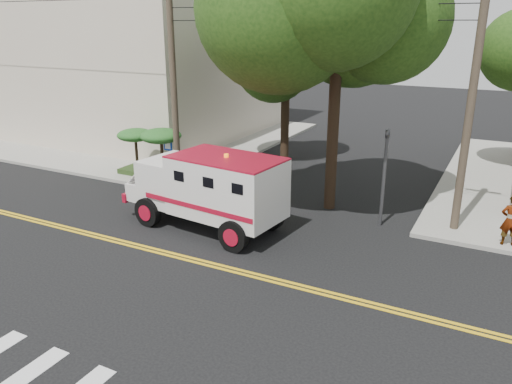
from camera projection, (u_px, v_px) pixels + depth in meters
The scene contains 12 objects.
ground at pixel (212, 265), 15.46m from camera, with size 100.00×100.00×0.00m, color black.
sidewalk_nw at pixel (148, 136), 32.66m from camera, with size 17.00×17.00×0.15m, color gray.
building_left at pixel (133, 54), 33.16m from camera, with size 16.00×14.00×10.00m, color beige.
utility_pole_left at pixel (174, 87), 21.49m from camera, with size 0.28×0.28×9.00m, color #382D23.
utility_pole_right at pixel (471, 106), 16.46m from camera, with size 0.28×0.28×9.00m, color #382D23.
tree_main at pixel (348, 20), 17.50m from camera, with size 6.08×5.70×9.85m.
tree_left at pixel (290, 52), 24.68m from camera, with size 4.48×4.20×7.70m.
traffic_signal at pixel (385, 167), 17.78m from camera, with size 0.15×0.18×3.60m.
accessibility_sign at pixel (169, 155), 22.91m from camera, with size 0.45×0.10×2.02m.
palm_planter at pixel (153, 144), 23.74m from camera, with size 3.52×2.63×2.36m.
armored_truck at pixel (209, 187), 17.74m from camera, with size 6.36×3.05×2.80m.
pedestrian_a at pixel (511, 220), 16.24m from camera, with size 0.63×0.41×1.73m, color gray.
Camera 1 is at (7.61, -11.71, 7.14)m, focal length 35.00 mm.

